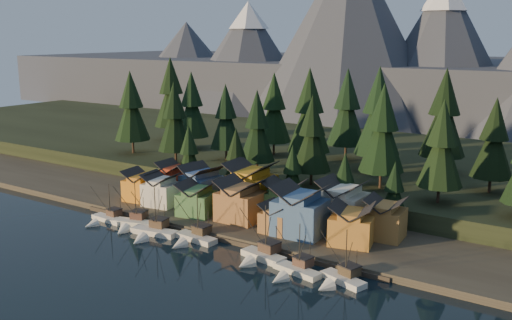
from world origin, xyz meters
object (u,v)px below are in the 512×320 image
Objects in this scene: house_front_1 at (161,189)px; house_back_0 at (175,177)px; house_back_1 at (201,183)px; boat_6 at (340,273)px; boat_5 at (293,265)px; boat_4 at (260,249)px; boat_0 at (105,215)px; boat_1 at (132,218)px; boat_3 at (192,232)px; boat_2 at (151,227)px; house_front_0 at (142,184)px.

house_front_1 is 1.01× the size of house_back_0.
boat_6 is at bearing -14.47° from house_back_1.
boat_5 is 50.71m from house_front_1.
house_back_1 reaches higher than boat_4.
boat_0 is 8.12m from boat_1.
boat_3 is 1.15× the size of house_back_1.
boat_1 is at bearing -73.86° from house_back_0.
boat_4 reaches higher than house_front_1.
house_back_0 is (-43.36, 24.29, 3.69)m from boat_4.
boat_1 is 1.32× the size of house_front_1.
boat_1 is 1.06× the size of boat_6.
boat_5 is at bearing -28.11° from house_back_0.
boat_6 is 1.09× the size of house_back_1.
boat_1 is at bearing -91.81° from house_back_1.
boat_6 is (53.89, -1.78, -0.01)m from boat_1.
boat_2 is 30.24m from house_back_0.
boat_0 is 15.84m from house_front_1.
house_front_1 is (-38.89, 13.93, 3.41)m from boat_4.
house_back_1 is at bearing 160.34° from boat_5.
boat_2 is at bearing 0.30° from boat_0.
boat_3 is at bearing 6.41° from boat_0.
house_back_0 is at bearing 92.21° from boat_0.
house_front_0 is at bearing 173.52° from boat_5.
boat_6 is 66.45m from house_back_0.
boat_2 is at bearing -48.50° from house_front_0.
boat_0 is at bearing 167.85° from boat_2.
boat_2 is 1.36× the size of house_front_0.
boat_1 is at bearing -170.46° from boat_4.
boat_0 is 0.97× the size of boat_6.
house_front_0 is (-55.17, 16.73, 3.81)m from boat_5.
house_back_0 is (2.82, 9.87, 0.37)m from house_front_0.
house_back_0 is at bearing 161.29° from boat_4.
house_front_0 is at bearing 130.09° from boat_2.
boat_5 is at bearing 1.78° from boat_0.
boat_5 is (44.98, -2.95, -0.21)m from boat_1.
house_front_1 is at bearing 116.51° from boat_2.
boat_2 reaches higher than boat_0.
house_front_1 is (-47.88, 16.24, 3.89)m from boat_5.
boat_4 reaches higher than house_front_0.
boat_1 is at bearing -84.99° from house_front_1.
house_back_1 is at bearing 18.05° from house_front_0.
boat_1 is 1.00× the size of boat_3.
boat_3 is at bearing -13.91° from boat_1.
boat_3 reaches higher than house_front_1.
house_front_0 is at bearing -107.11° from house_back_0.
boat_1 is 45.08m from boat_5.
boat_5 is 58.87m from house_back_0.
boat_3 is at bearing -171.72° from boat_4.
house_front_0 is (-18.16, 15.89, 3.56)m from boat_2.
boat_2 is 37.02m from boat_5.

